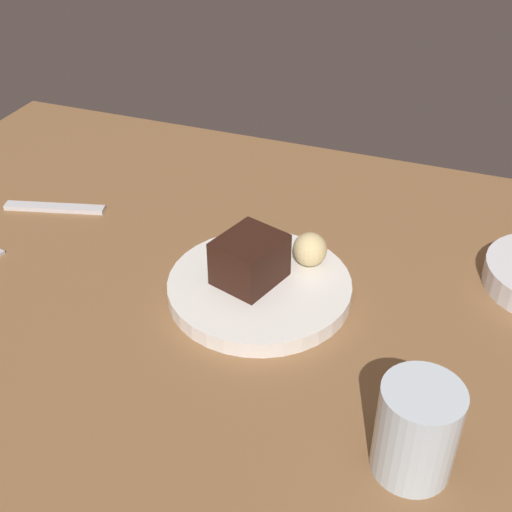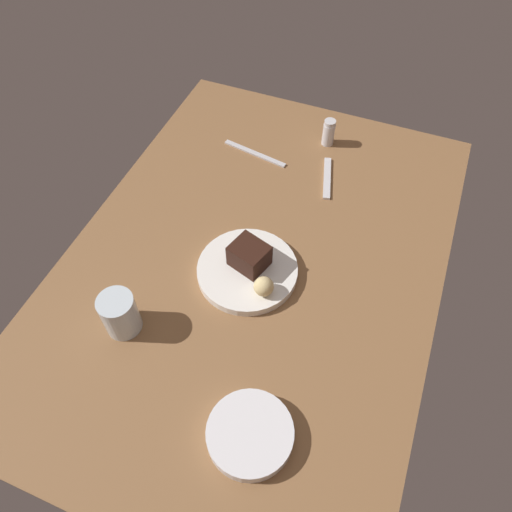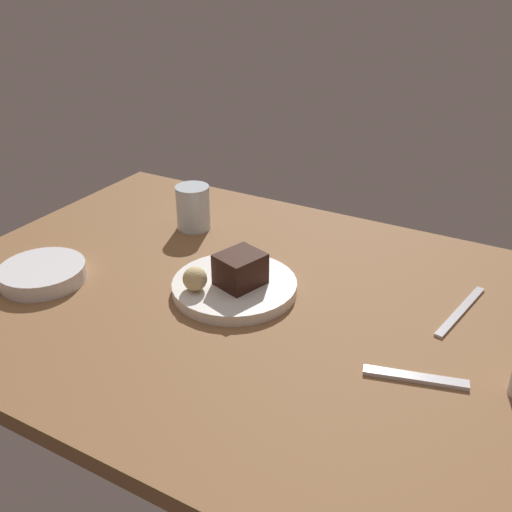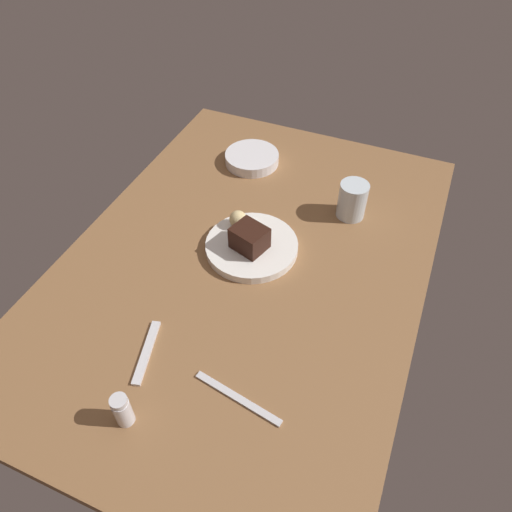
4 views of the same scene
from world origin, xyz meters
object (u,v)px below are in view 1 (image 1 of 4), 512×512
(bread_roll, at_px, (310,249))
(dessert_spoon, at_px, (55,208))
(dessert_plate, at_px, (261,286))
(water_glass, at_px, (417,430))
(chocolate_cake_slice, at_px, (249,260))

(bread_roll, distance_m, dessert_spoon, 0.40)
(dessert_plate, distance_m, water_glass, 0.30)
(dessert_plate, height_order, chocolate_cake_slice, chocolate_cake_slice)
(bread_roll, xyz_separation_m, dessert_spoon, (-0.40, 0.03, -0.04))
(dessert_plate, height_order, dessert_spoon, dessert_plate)
(dessert_plate, height_order, bread_roll, bread_roll)
(chocolate_cake_slice, distance_m, bread_roll, 0.08)
(bread_roll, bearing_deg, dessert_plate, -131.57)
(dessert_plate, distance_m, dessert_spoon, 0.36)
(bread_roll, bearing_deg, chocolate_cake_slice, -135.27)
(dessert_plate, bearing_deg, dessert_spoon, 167.72)
(dessert_spoon, bearing_deg, chocolate_cake_slice, -28.89)
(chocolate_cake_slice, xyz_separation_m, dessert_spoon, (-0.34, 0.08, -0.05))
(dessert_plate, bearing_deg, water_glass, -41.50)
(chocolate_cake_slice, relative_size, bread_roll, 1.79)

